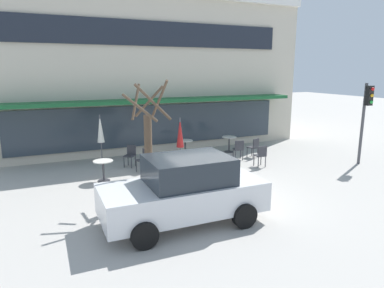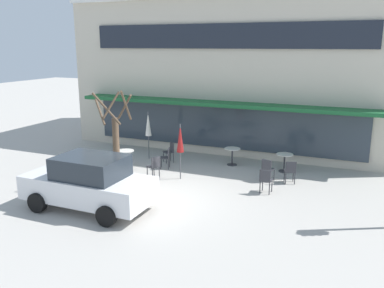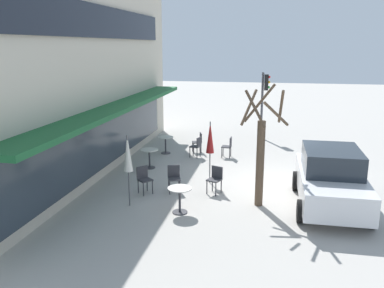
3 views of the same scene
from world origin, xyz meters
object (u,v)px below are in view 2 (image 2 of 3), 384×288
Objects in this scene: cafe_chair_4 at (290,170)px; cafe_chair_1 at (266,179)px; cafe_table_streetside at (232,154)px; parked_sedan at (89,183)px; patio_umbrella_cream_folded at (148,124)px; cafe_chair_3 at (170,151)px; cafe_table_by_tree at (284,160)px; street_tree at (116,143)px; cafe_chair_5 at (154,165)px; cafe_table_near_wall at (126,156)px; cafe_chair_2 at (166,157)px; cafe_chair_0 at (268,168)px; patio_umbrella_green_folded at (180,139)px.

cafe_chair_1 is at bearing -113.33° from cafe_chair_4.
parked_sedan is at bearing -112.81° from cafe_table_streetside.
patio_umbrella_cream_folded reaches higher than cafe_chair_3.
cafe_chair_1 is at bearing 36.31° from parked_sedan.
cafe_chair_1 is 6.07m from parked_sedan.
cafe_table_streetside is 2.29m from cafe_table_by_tree.
patio_umbrella_cream_folded reaches higher than cafe_table_by_tree.
cafe_table_by_tree is 0.85× the size of cafe_chair_1.
patio_umbrella_cream_folded is 1.59m from cafe_chair_3.
street_tree is at bearing -77.97° from patio_umbrella_cream_folded.
cafe_table_streetside is at bearing 52.33° from cafe_chair_5.
cafe_table_near_wall is at bearing 107.49° from parked_sedan.
cafe_chair_3 is (-4.88, 2.23, 0.00)m from cafe_chair_1.
patio_umbrella_cream_folded reaches higher than cafe_chair_5.
street_tree is at bearing -65.11° from cafe_table_near_wall.
patio_umbrella_cream_folded is 2.47× the size of cafe_chair_2.
street_tree reaches higher than cafe_table_by_tree.
cafe_table_streetside is at bearing 126.93° from cafe_chair_1.
cafe_chair_2 is at bearing 96.20° from cafe_chair_5.
cafe_chair_0 is at bearing -9.75° from patio_umbrella_cream_folded.
patio_umbrella_cream_folded is 0.60× the size of street_tree.
street_tree reaches higher than cafe_chair_2.
cafe_table_near_wall is at bearing 156.48° from cafe_chair_5.
cafe_chair_1 is 1.54m from cafe_chair_4.
street_tree reaches higher than patio_umbrella_green_folded.
cafe_table_streetside and cafe_table_by_tree have the same top height.
street_tree is (-0.77, -1.45, 1.15)m from cafe_chair_5.
cafe_chair_3 is at bearing -173.23° from cafe_table_by_tree.
cafe_chair_3 and cafe_chair_5 have the same top height.
cafe_chair_0 reaches higher than cafe_table_by_tree.
patio_umbrella_cream_folded is at bearing -175.40° from cafe_table_by_tree.
cafe_chair_0 is 0.86m from cafe_chair_4.
patio_umbrella_cream_folded is 2.47× the size of cafe_chair_1.
cafe_chair_1 is (6.02, -2.33, -1.10)m from patio_umbrella_cream_folded.
cafe_table_by_tree is 5.40m from cafe_chair_5.
cafe_table_near_wall is 0.85× the size of cafe_chair_5.
cafe_chair_4 is at bearing -27.84° from cafe_table_streetside.
cafe_chair_0 is at bearing 29.94° from street_tree.
patio_umbrella_cream_folded is at bearing 144.15° from cafe_chair_2.
cafe_chair_0 is at bearing 18.52° from cafe_chair_5.
cafe_chair_3 is (-5.01, -0.59, 0.01)m from cafe_table_by_tree.
cafe_chair_0 is 1.36m from cafe_chair_1.
patio_umbrella_green_folded is 3.64m from cafe_chair_1.
cafe_chair_2 is (1.66, 0.57, 0.01)m from cafe_table_near_wall.
cafe_table_streetside is 5.47m from street_tree.
cafe_table_streetside is at bearing 27.90° from cafe_table_near_wall.
cafe_table_by_tree is 4.53m from patio_umbrella_green_folded.
cafe_chair_4 is at bearing 5.79° from cafe_table_near_wall.
cafe_chair_5 reaches higher than cafe_table_near_wall.
patio_umbrella_cream_folded is at bearing 100.90° from parked_sedan.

